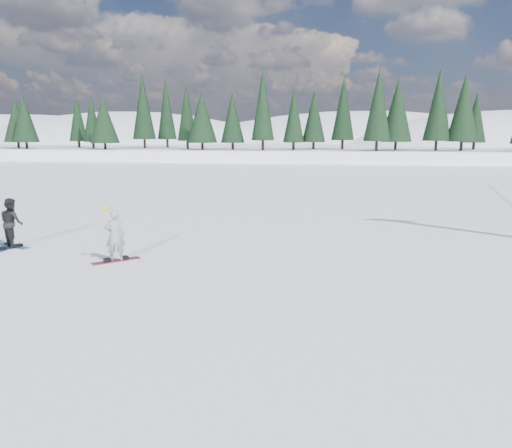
{
  "coord_description": "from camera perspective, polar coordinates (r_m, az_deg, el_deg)",
  "views": [
    {
      "loc": [
        7.48,
        -13.8,
        4.01
      ],
      "look_at": [
        5.18,
        1.53,
        1.1
      ],
      "focal_mm": 35.0,
      "sensor_mm": 36.0,
      "label": 1
    }
  ],
  "objects": [
    {
      "name": "ground",
      "position": [
        16.21,
        -19.33,
        -4.31
      ],
      "size": [
        420.0,
        420.0,
        0.0
      ],
      "primitive_type": "plane",
      "color": "white",
      "rests_on": "ground"
    },
    {
      "name": "alpine_backdrop",
      "position": [
        204.67,
        3.14,
        5.57
      ],
      "size": [
        412.5,
        227.0,
        53.2
      ],
      "color": "white",
      "rests_on": "ground"
    },
    {
      "name": "snowboarder_woman",
      "position": [
        16.0,
        -15.84,
        -1.25
      ],
      "size": [
        0.7,
        0.6,
        1.78
      ],
      "rotation": [
        0.0,
        0.0,
        3.57
      ],
      "color": "gray",
      "rests_on": "ground"
    },
    {
      "name": "snowboarder_man",
      "position": [
        19.33,
        -26.14,
        0.15
      ],
      "size": [
        1.06,
        1.01,
        1.72
      ],
      "primitive_type": "imported",
      "rotation": [
        0.0,
        0.0,
        2.56
      ],
      "color": "black",
      "rests_on": "ground"
    },
    {
      "name": "snowboard_woman",
      "position": [
        16.18,
        -15.68,
        -4.07
      ],
      "size": [
        1.29,
        1.23,
        0.03
      ],
      "primitive_type": "cube",
      "rotation": [
        0.0,
        0.0,
        0.75
      ],
      "color": "maroon",
      "rests_on": "ground"
    },
    {
      "name": "snowboard_man",
      "position": [
        19.48,
        -25.94,
        -2.3
      ],
      "size": [
        1.5,
        0.82,
        0.03
      ],
      "primitive_type": "cube",
      "rotation": [
        0.0,
        0.0,
        -0.38
      ],
      "color": "teal",
      "rests_on": "ground"
    }
  ]
}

